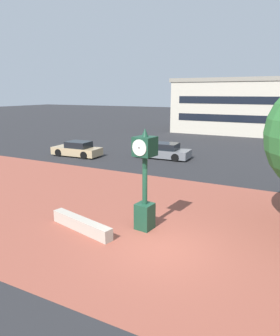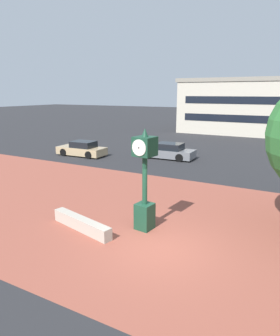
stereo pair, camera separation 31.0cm
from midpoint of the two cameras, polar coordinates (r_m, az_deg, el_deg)
ground_plane at (r=11.31m, az=4.34°, el=-14.46°), size 200.00×200.00×0.00m
plaza_brick_paving at (r=13.24m, az=8.54°, el=-10.17°), size 44.00×12.61×0.01m
planter_wall at (r=12.66m, az=-10.09°, el=-10.17°), size 3.20×1.15×0.50m
street_clock at (r=11.96m, az=1.63°, el=-2.49°), size 0.82×0.86×4.07m
car_street_near at (r=25.77m, az=5.50°, el=3.08°), size 4.59×2.08×1.28m
car_street_far at (r=27.11m, az=-10.37°, el=3.45°), size 4.32×1.97×1.28m
civic_building at (r=44.69m, az=24.53°, el=10.36°), size 24.81×10.57×7.16m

